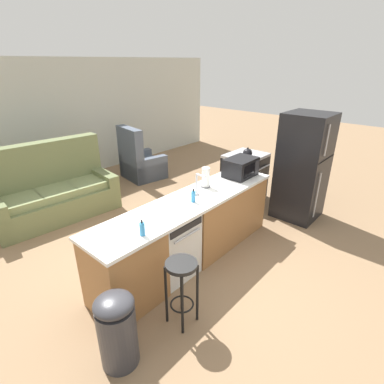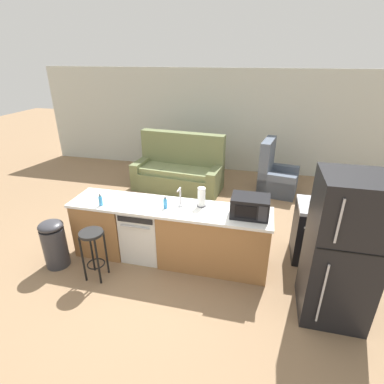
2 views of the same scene
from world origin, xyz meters
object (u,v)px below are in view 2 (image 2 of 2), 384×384
object	(u,v)px
dish_soap_bottle	(101,201)
trash_bin	(54,243)
refrigerator	(342,250)
bar_stool	(93,245)
stove_range	(321,232)
couch	(179,172)
microwave	(250,206)
paper_towel_roll	(201,197)
armchair	(274,177)
dishwasher	(144,231)
kettle	(316,203)
soap_bottle	(165,204)

from	to	relation	value
dish_soap_bottle	trash_bin	distance (m)	0.94
refrigerator	bar_stool	size ratio (longest dim) A/B	2.41
stove_range	couch	world-z (taller)	couch
refrigerator	bar_stool	xyz separation A→B (m)	(-3.07, -0.11, -0.36)
microwave	paper_towel_roll	size ratio (longest dim) A/B	1.77
bar_stool	trash_bin	size ratio (longest dim) A/B	1.00
bar_stool	couch	xyz separation A→B (m)	(0.27, 3.34, -0.14)
refrigerator	paper_towel_roll	xyz separation A→B (m)	(-1.74, 0.68, 0.15)
armchair	paper_towel_roll	bearing A→B (deg)	-111.15
dishwasher	stove_range	size ratio (longest dim) A/B	0.93
refrigerator	paper_towel_roll	bearing A→B (deg)	158.82
dish_soap_bottle	couch	xyz separation A→B (m)	(0.35, 2.88, -0.58)
stove_range	refrigerator	size ratio (longest dim) A/B	0.50
dishwasher	stove_range	bearing A→B (deg)	11.91
stove_range	bar_stool	bearing A→B (deg)	-158.60
microwave	bar_stool	size ratio (longest dim) A/B	0.68
couch	microwave	bearing A→B (deg)	-56.89
microwave	trash_bin	world-z (taller)	microwave
couch	paper_towel_roll	bearing A→B (deg)	-67.43
dishwasher	couch	size ratio (longest dim) A/B	0.40
refrigerator	paper_towel_roll	size ratio (longest dim) A/B	6.32
dishwasher	paper_towel_roll	bearing A→B (deg)	8.36
stove_range	microwave	world-z (taller)	microwave
paper_towel_roll	dish_soap_bottle	distance (m)	1.45
kettle	bar_stool	bearing A→B (deg)	-159.64
bar_stool	kettle	bearing A→B (deg)	20.36
kettle	bar_stool	world-z (taller)	kettle
couch	armchair	world-z (taller)	couch
soap_bottle	armchair	world-z (taller)	armchair
kettle	armchair	distance (m)	2.66
soap_bottle	trash_bin	world-z (taller)	soap_bottle
bar_stool	trash_bin	xyz separation A→B (m)	(-0.71, 0.10, -0.16)
trash_bin	bar_stool	bearing A→B (deg)	-8.40
bar_stool	stove_range	bearing A→B (deg)	21.40
stove_range	dish_soap_bottle	xyz separation A→B (m)	(-3.15, -0.74, 0.52)
paper_towel_roll	trash_bin	distance (m)	2.25
dish_soap_bottle	armchair	xyz separation A→B (m)	(2.50, 3.15, -0.62)
kettle	couch	world-z (taller)	couch
refrigerator	soap_bottle	bearing A→B (deg)	167.72
trash_bin	dish_soap_bottle	bearing A→B (deg)	29.38
dishwasher	trash_bin	distance (m)	1.31
couch	armchair	size ratio (longest dim) A/B	1.73
soap_bottle	couch	world-z (taller)	couch
paper_towel_roll	stove_range	bearing A→B (deg)	13.62
refrigerator	soap_bottle	world-z (taller)	refrigerator
soap_bottle	trash_bin	distance (m)	1.74
microwave	dish_soap_bottle	bearing A→B (deg)	-174.69
dishwasher	bar_stool	world-z (taller)	dishwasher
dishwasher	armchair	xyz separation A→B (m)	(1.95, 2.96, -0.07)
trash_bin	microwave	bearing A→B (deg)	11.39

